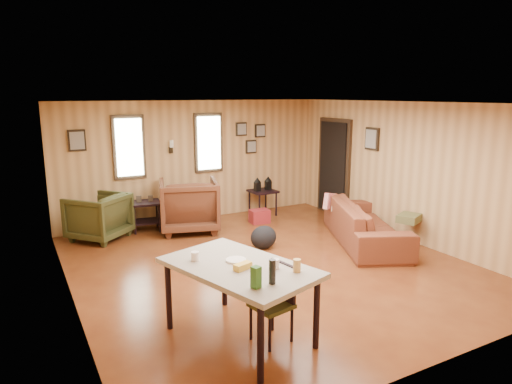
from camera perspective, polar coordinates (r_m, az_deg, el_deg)
room at (r=6.94m, az=1.73°, el=1.20°), size 5.54×6.04×2.44m
sofa at (r=8.05m, az=13.54°, el=-3.00°), size 1.62×2.44×0.93m
recliner_brown at (r=8.58m, az=-8.36°, el=-1.34°), size 1.29×1.25×1.08m
recliner_green at (r=8.49m, az=-19.09°, el=-2.68°), size 1.19×1.19×0.90m
end_table at (r=8.79m, az=-13.60°, el=-2.29°), size 0.61×0.57×0.68m
side_table at (r=9.59m, az=0.85°, el=0.36°), size 0.54×0.54×0.82m
cooler at (r=9.10m, az=0.45°, el=-3.05°), size 0.40×0.30×0.27m
backpack at (r=7.60m, az=0.94°, el=-5.68°), size 0.55×0.49×0.39m
sofa_pillows at (r=8.29m, az=14.10°, el=-2.33°), size 1.06×1.68×0.35m
dining_table at (r=4.74m, az=-2.00°, el=-9.97°), size 1.38×1.81×1.05m
dining_chair at (r=4.85m, az=2.52°, el=-13.06°), size 0.43×0.43×0.83m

